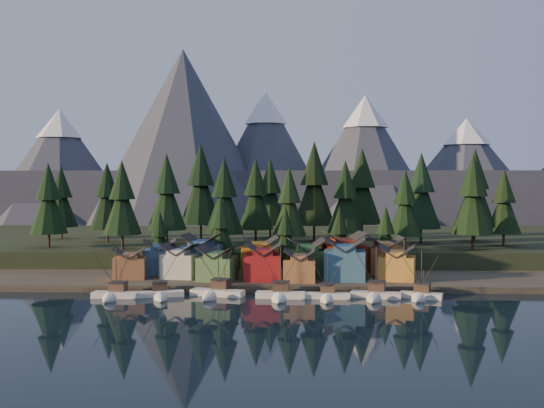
{
  "coord_description": "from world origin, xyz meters",
  "views": [
    {
      "loc": [
        4.55,
        -117.54,
        24.28
      ],
      "look_at": [
        1.62,
        30.0,
        19.13
      ],
      "focal_mm": 40.0,
      "sensor_mm": 36.0,
      "label": 1
    }
  ],
  "objects_px": {
    "boat_2": "(215,286)",
    "house_back_1": "(201,253)",
    "boat_3": "(280,288)",
    "boat_0": "(114,288)",
    "house_back_0": "(160,256)",
    "boat_4": "(327,290)",
    "house_front_1": "(180,260)",
    "boat_1": "(160,288)",
    "house_front_0": "(130,263)",
    "boat_5": "(375,288)",
    "boat_6": "(420,288)"
  },
  "relations": [
    {
      "from": "house_back_0",
      "to": "boat_0",
      "type": "bearing_deg",
      "value": -112.93
    },
    {
      "from": "boat_5",
      "to": "house_front_1",
      "type": "distance_m",
      "value": 47.77
    },
    {
      "from": "boat_4",
      "to": "house_front_0",
      "type": "height_order",
      "value": "boat_4"
    },
    {
      "from": "boat_3",
      "to": "boat_4",
      "type": "distance_m",
      "value": 9.85
    },
    {
      "from": "house_front_0",
      "to": "house_back_1",
      "type": "relative_size",
      "value": 0.83
    },
    {
      "from": "boat_4",
      "to": "boat_6",
      "type": "xyz_separation_m",
      "value": [
        19.48,
        0.77,
        0.3
      ]
    },
    {
      "from": "boat_0",
      "to": "house_back_0",
      "type": "bearing_deg",
      "value": 81.99
    },
    {
      "from": "boat_5",
      "to": "boat_1",
      "type": "bearing_deg",
      "value": -166.8
    },
    {
      "from": "boat_2",
      "to": "boat_6",
      "type": "height_order",
      "value": "boat_2"
    },
    {
      "from": "boat_0",
      "to": "boat_6",
      "type": "distance_m",
      "value": 64.26
    },
    {
      "from": "boat_5",
      "to": "boat_4",
      "type": "bearing_deg",
      "value": -161.95
    },
    {
      "from": "boat_4",
      "to": "house_front_1",
      "type": "height_order",
      "value": "house_front_1"
    },
    {
      "from": "boat_5",
      "to": "house_back_0",
      "type": "xyz_separation_m",
      "value": [
        -50.06,
        22.99,
        3.82
      ]
    },
    {
      "from": "boat_1",
      "to": "house_back_0",
      "type": "distance_m",
      "value": 23.19
    },
    {
      "from": "boat_2",
      "to": "boat_3",
      "type": "distance_m",
      "value": 14.04
    },
    {
      "from": "boat_4",
      "to": "boat_6",
      "type": "height_order",
      "value": "boat_6"
    },
    {
      "from": "boat_2",
      "to": "house_back_1",
      "type": "height_order",
      "value": "house_back_1"
    },
    {
      "from": "boat_1",
      "to": "house_front_1",
      "type": "relative_size",
      "value": 1.24
    },
    {
      "from": "boat_4",
      "to": "boat_5",
      "type": "xyz_separation_m",
      "value": [
        10.09,
        0.71,
        0.35
      ]
    },
    {
      "from": "house_back_0",
      "to": "house_back_1",
      "type": "bearing_deg",
      "value": -9.16
    },
    {
      "from": "boat_4",
      "to": "house_back_1",
      "type": "distance_m",
      "value": 38.48
    },
    {
      "from": "boat_2",
      "to": "house_back_0",
      "type": "distance_m",
      "value": 27.01
    },
    {
      "from": "house_back_1",
      "to": "boat_1",
      "type": "bearing_deg",
      "value": -96.85
    },
    {
      "from": "boat_4",
      "to": "boat_2",
      "type": "bearing_deg",
      "value": -179.97
    },
    {
      "from": "boat_1",
      "to": "house_front_1",
      "type": "xyz_separation_m",
      "value": [
        1.26,
        17.33,
        3.85
      ]
    },
    {
      "from": "house_back_1",
      "to": "boat_5",
      "type": "bearing_deg",
      "value": -23.36
    },
    {
      "from": "house_front_0",
      "to": "boat_1",
      "type": "bearing_deg",
      "value": -64.89
    },
    {
      "from": "boat_2",
      "to": "boat_3",
      "type": "bearing_deg",
      "value": 6.32
    },
    {
      "from": "house_back_1",
      "to": "house_back_0",
      "type": "bearing_deg",
      "value": -170.53
    },
    {
      "from": "boat_2",
      "to": "house_front_0",
      "type": "relative_size",
      "value": 1.56
    },
    {
      "from": "boat_1",
      "to": "house_front_0",
      "type": "xyz_separation_m",
      "value": [
        -10.47,
        15.58,
        3.39
      ]
    },
    {
      "from": "house_front_1",
      "to": "boat_4",
      "type": "bearing_deg",
      "value": -18.91
    },
    {
      "from": "boat_4",
      "to": "house_front_0",
      "type": "relative_size",
      "value": 1.29
    },
    {
      "from": "boat_1",
      "to": "boat_3",
      "type": "xyz_separation_m",
      "value": [
        25.43,
        -1.07,
        0.28
      ]
    },
    {
      "from": "boat_1",
      "to": "house_front_1",
      "type": "height_order",
      "value": "boat_1"
    },
    {
      "from": "house_back_1",
      "to": "boat_6",
      "type": "bearing_deg",
      "value": -18.28
    },
    {
      "from": "boat_0",
      "to": "house_back_0",
      "type": "height_order",
      "value": "boat_0"
    },
    {
      "from": "boat_1",
      "to": "house_back_1",
      "type": "relative_size",
      "value": 1.13
    },
    {
      "from": "boat_5",
      "to": "boat_2",
      "type": "bearing_deg",
      "value": -168.96
    },
    {
      "from": "boat_0",
      "to": "house_back_1",
      "type": "height_order",
      "value": "house_back_1"
    },
    {
      "from": "boat_6",
      "to": "house_front_1",
      "type": "distance_m",
      "value": 56.53
    },
    {
      "from": "house_front_1",
      "to": "boat_0",
      "type": "bearing_deg",
      "value": -109.99
    },
    {
      "from": "boat_3",
      "to": "house_back_1",
      "type": "xyz_separation_m",
      "value": [
        -19.75,
        23.82,
        4.5
      ]
    },
    {
      "from": "boat_1",
      "to": "boat_2",
      "type": "bearing_deg",
      "value": -7.89
    },
    {
      "from": "boat_3",
      "to": "house_front_0",
      "type": "distance_m",
      "value": 39.7
    },
    {
      "from": "house_back_0",
      "to": "house_front_1",
      "type": "bearing_deg",
      "value": -51.57
    },
    {
      "from": "boat_1",
      "to": "boat_4",
      "type": "bearing_deg",
      "value": -15.58
    },
    {
      "from": "house_front_0",
      "to": "house_back_1",
      "type": "distance_m",
      "value": 17.73
    },
    {
      "from": "boat_6",
      "to": "boat_0",
      "type": "bearing_deg",
      "value": -157.92
    },
    {
      "from": "boat_1",
      "to": "house_back_1",
      "type": "distance_m",
      "value": 23.93
    }
  ]
}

